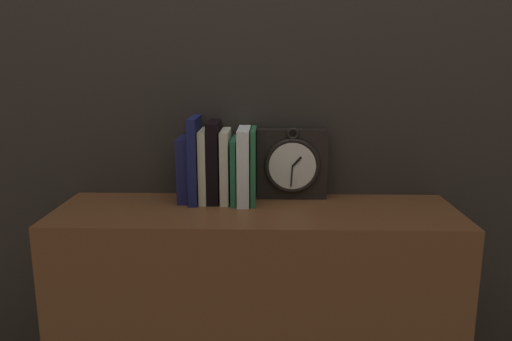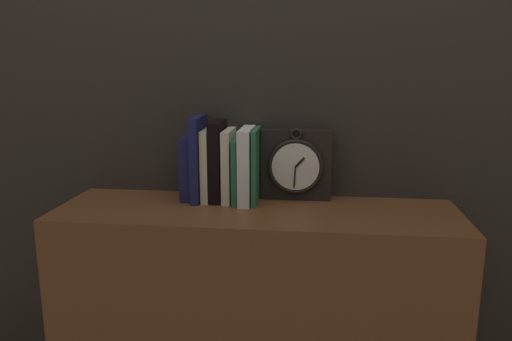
% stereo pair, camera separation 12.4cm
% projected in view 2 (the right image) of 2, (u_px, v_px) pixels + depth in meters
% --- Properties ---
extents(wall_back, '(6.00, 0.05, 2.60)m').
position_uv_depth(wall_back, '(264.00, 23.00, 1.45)').
color(wall_back, '#2D2823').
rests_on(wall_back, ground_plane).
extents(bookshelf, '(1.11, 0.33, 0.79)m').
position_uv_depth(bookshelf, '(256.00, 339.00, 1.46)').
color(bookshelf, brown).
rests_on(bookshelf, ground_plane).
extents(clock, '(0.21, 0.07, 0.21)m').
position_uv_depth(clock, '(296.00, 165.00, 1.46)').
color(clock, black).
rests_on(clock, bookshelf).
extents(book_slot0_navy, '(0.04, 0.12, 0.19)m').
position_uv_depth(book_slot0_navy, '(190.00, 167.00, 1.47)').
color(book_slot0_navy, '#1A1C4D').
rests_on(book_slot0_navy, bookshelf).
extents(book_slot1_navy, '(0.02, 0.14, 0.25)m').
position_uv_depth(book_slot1_navy, '(199.00, 159.00, 1.45)').
color(book_slot1_navy, '#171C50').
rests_on(book_slot1_navy, bookshelf).
extents(book_slot2_cream, '(0.02, 0.13, 0.21)m').
position_uv_depth(book_slot2_cream, '(208.00, 165.00, 1.46)').
color(book_slot2_cream, beige).
rests_on(book_slot2_cream, bookshelf).
extents(book_slot3_black, '(0.03, 0.13, 0.23)m').
position_uv_depth(book_slot3_black, '(218.00, 161.00, 1.45)').
color(book_slot3_black, black).
rests_on(book_slot3_black, bookshelf).
extents(book_slot4_cream, '(0.02, 0.14, 0.21)m').
position_uv_depth(book_slot4_cream, '(229.00, 165.00, 1.45)').
color(book_slot4_cream, beige).
rests_on(book_slot4_cream, bookshelf).
extents(book_slot5_green, '(0.01, 0.14, 0.19)m').
position_uv_depth(book_slot5_green, '(237.00, 170.00, 1.44)').
color(book_slot5_green, '#236841').
rests_on(book_slot5_green, bookshelf).
extents(book_slot6_white, '(0.03, 0.15, 0.21)m').
position_uv_depth(book_slot6_white, '(247.00, 165.00, 1.43)').
color(book_slot6_white, silver).
rests_on(book_slot6_white, bookshelf).
extents(book_slot7_green, '(0.01, 0.15, 0.21)m').
position_uv_depth(book_slot7_green, '(256.00, 166.00, 1.43)').
color(book_slot7_green, '#276A42').
rests_on(book_slot7_green, bookshelf).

